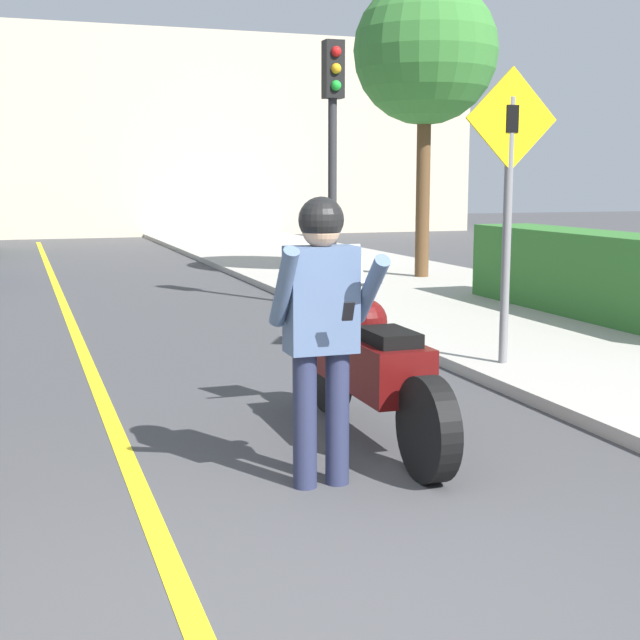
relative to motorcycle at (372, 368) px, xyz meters
name	(u,v)px	position (x,y,z in m)	size (l,w,h in m)	color
road_center_line	(87,361)	(-1.65, 3.44, -0.51)	(0.12, 36.00, 0.01)	yellow
building_backdrop	(52,132)	(-1.05, 23.44, 2.71)	(28.00, 1.20, 6.43)	beige
motorcycle	(372,368)	(0.00, 0.00, 0.00)	(0.62, 2.37, 1.30)	black
person_biker	(322,313)	(-0.62, -0.75, 0.52)	(0.59, 0.46, 1.68)	#282D4C
crossing_sign	(509,188)	(1.95, 1.59, 1.20)	(0.91, 0.08, 2.66)	slate
traffic_light	(333,121)	(1.90, 6.12, 2.05)	(0.26, 0.30, 3.52)	#2D2D30
hedge_row	(603,275)	(4.55, 3.67, 0.11)	(0.90, 4.95, 1.03)	#33702D
street_tree	(425,53)	(4.45, 8.62, 3.38)	(2.44, 2.44, 5.04)	brown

